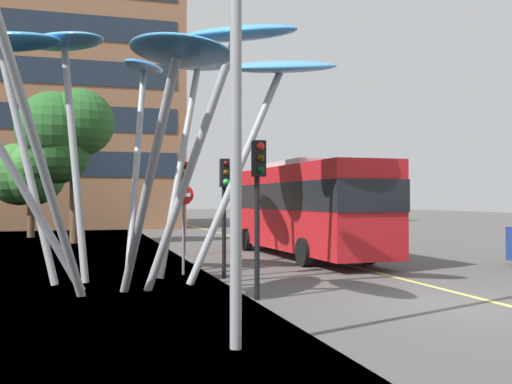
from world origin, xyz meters
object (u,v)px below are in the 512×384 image
at_px(leaf_sculpture, 110,57).
at_px(traffic_light_kerb_near, 258,185).
at_px(traffic_light_island_mid, 184,188).
at_px(red_bus, 302,205).
at_px(no_entry_sign, 184,215).
at_px(traffic_light_kerb_far, 225,192).

bearing_deg(leaf_sculpture, traffic_light_kerb_near, -42.55).
bearing_deg(traffic_light_island_mid, leaf_sculpture, -111.13).
xyz_separation_m(red_bus, no_entry_sign, (-5.32, -4.10, -0.26)).
relative_size(traffic_light_kerb_far, no_entry_sign, 1.27).
xyz_separation_m(traffic_light_kerb_far, no_entry_sign, (-0.99, 1.19, -0.69)).
distance_m(traffic_light_kerb_near, traffic_light_island_mid, 11.33).
bearing_deg(traffic_light_island_mid, red_bus, -27.65).
xyz_separation_m(traffic_light_kerb_far, traffic_light_island_mid, (0.06, 7.53, 0.25)).
relative_size(red_bus, traffic_light_kerb_near, 3.18).
height_order(red_bus, leaf_sculpture, leaf_sculpture).
xyz_separation_m(traffic_light_kerb_near, traffic_light_kerb_far, (0.12, 3.80, -0.11)).
distance_m(red_bus, no_entry_sign, 6.72).
bearing_deg(traffic_light_kerb_far, no_entry_sign, 129.67).
bearing_deg(red_bus, traffic_light_kerb_near, -116.06).
height_order(leaf_sculpture, no_entry_sign, leaf_sculpture).
bearing_deg(no_entry_sign, traffic_light_kerb_far, -50.33).
distance_m(red_bus, traffic_light_kerb_far, 6.85).
relative_size(leaf_sculpture, traffic_light_kerb_far, 3.51).
distance_m(traffic_light_kerb_near, no_entry_sign, 5.13).
distance_m(leaf_sculpture, traffic_light_island_mid, 9.63).
xyz_separation_m(red_bus, traffic_light_kerb_near, (-4.44, -9.09, 0.54)).
height_order(leaf_sculpture, traffic_light_island_mid, leaf_sculpture).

